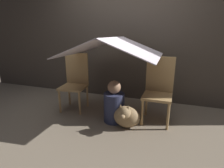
% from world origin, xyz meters
% --- Properties ---
extents(ground_plane, '(8.80, 8.80, 0.00)m').
position_xyz_m(ground_plane, '(0.00, 0.00, 0.00)').
color(ground_plane, gray).
extents(wall_back, '(7.00, 0.05, 2.50)m').
position_xyz_m(wall_back, '(0.00, 1.04, 1.25)').
color(wall_back, '#4C4238').
rests_on(wall_back, ground_plane).
extents(chair_left, '(0.45, 0.45, 0.97)m').
position_xyz_m(chair_left, '(-0.71, 0.23, 0.51)').
color(chair_left, tan).
rests_on(chair_left, ground_plane).
extents(chair_right, '(0.42, 0.42, 0.97)m').
position_xyz_m(chair_right, '(0.70, 0.23, 0.51)').
color(chair_right, tan).
rests_on(chair_right, ground_plane).
extents(sheet_canopy, '(1.41, 1.19, 0.28)m').
position_xyz_m(sheet_canopy, '(0.00, 0.14, 1.11)').
color(sheet_canopy, silver).
extents(person_front, '(0.31, 0.31, 0.64)m').
position_xyz_m(person_front, '(0.09, -0.04, 0.27)').
color(person_front, '#2D3351').
rests_on(person_front, ground_plane).
extents(dog, '(0.38, 0.39, 0.40)m').
position_xyz_m(dog, '(0.32, -0.17, 0.18)').
color(dog, '#9E7F56').
rests_on(dog, ground_plane).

